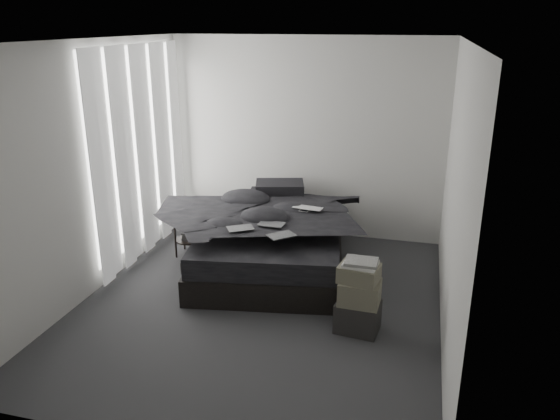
% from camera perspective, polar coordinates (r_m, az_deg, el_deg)
% --- Properties ---
extents(floor, '(3.60, 4.20, 0.01)m').
position_cam_1_polar(floor, '(5.73, -2.09, -9.68)').
color(floor, '#2D2D30').
rests_on(floor, ground).
extents(ceiling, '(3.60, 4.20, 0.01)m').
position_cam_1_polar(ceiling, '(5.02, -2.46, 17.30)').
color(ceiling, white).
rests_on(ceiling, ground).
extents(wall_back, '(3.60, 0.01, 2.60)m').
position_cam_1_polar(wall_back, '(7.20, 2.68, 7.45)').
color(wall_back, beige).
rests_on(wall_back, ground).
extents(wall_front, '(3.60, 0.01, 2.60)m').
position_cam_1_polar(wall_front, '(3.41, -12.74, -6.80)').
color(wall_front, beige).
rests_on(wall_front, ground).
extents(wall_left, '(0.01, 4.20, 2.60)m').
position_cam_1_polar(wall_left, '(5.99, -18.99, 3.99)').
color(wall_left, beige).
rests_on(wall_left, ground).
extents(wall_right, '(0.01, 4.20, 2.60)m').
position_cam_1_polar(wall_right, '(5.02, 17.80, 1.28)').
color(wall_right, beige).
rests_on(wall_right, ground).
extents(window_left, '(0.02, 2.00, 2.30)m').
position_cam_1_polar(window_left, '(6.71, -14.72, 6.41)').
color(window_left, white).
rests_on(window_left, wall_left).
extents(curtain_left, '(0.06, 2.12, 2.48)m').
position_cam_1_polar(curtain_left, '(6.70, -14.29, 5.81)').
color(curtain_left, white).
rests_on(curtain_left, wall_left).
extents(bed, '(1.96, 2.39, 0.29)m').
position_cam_1_polar(bed, '(6.45, -0.92, -4.75)').
color(bed, black).
rests_on(bed, floor).
extents(mattress, '(1.89, 2.32, 0.23)m').
position_cam_1_polar(mattress, '(6.35, -0.93, -2.59)').
color(mattress, black).
rests_on(mattress, bed).
extents(duvet, '(1.87, 2.08, 0.25)m').
position_cam_1_polar(duvet, '(6.21, -1.00, -0.71)').
color(duvet, black).
rests_on(duvet, mattress).
extents(pillow_lower, '(0.71, 0.54, 0.15)m').
position_cam_1_polar(pillow_lower, '(7.07, -0.60, 1.35)').
color(pillow_lower, black).
rests_on(pillow_lower, mattress).
extents(pillow_upper, '(0.70, 0.56, 0.14)m').
position_cam_1_polar(pillow_upper, '(7.00, -0.03, 2.38)').
color(pillow_upper, black).
rests_on(pillow_upper, pillow_lower).
extents(laptop, '(0.37, 0.27, 0.03)m').
position_cam_1_polar(laptop, '(6.24, 2.74, 0.70)').
color(laptop, silver).
rests_on(laptop, duvet).
extents(comic_a, '(0.32, 0.29, 0.01)m').
position_cam_1_polar(comic_a, '(5.72, -4.20, -1.18)').
color(comic_a, black).
rests_on(comic_a, duvet).
extents(comic_b, '(0.28, 0.19, 0.01)m').
position_cam_1_polar(comic_b, '(5.82, -0.90, -0.69)').
color(comic_b, black).
rests_on(comic_b, duvet).
extents(comic_c, '(0.32, 0.32, 0.01)m').
position_cam_1_polar(comic_c, '(5.51, 0.14, -1.78)').
color(comic_c, black).
rests_on(comic_c, duvet).
extents(side_stand, '(0.35, 0.35, 0.63)m').
position_cam_1_polar(side_stand, '(6.82, -9.48, -2.13)').
color(side_stand, black).
rests_on(side_stand, floor).
extents(papers, '(0.27, 0.22, 0.01)m').
position_cam_1_polar(papers, '(6.70, -9.59, 0.39)').
color(papers, white).
rests_on(papers, side_stand).
extents(floor_books, '(0.23, 0.26, 0.15)m').
position_cam_1_polar(floor_books, '(6.41, -9.20, -5.86)').
color(floor_books, black).
rests_on(floor_books, floor).
extents(box_lower, '(0.43, 0.35, 0.29)m').
position_cam_1_polar(box_lower, '(5.25, 8.12, -10.94)').
color(box_lower, black).
rests_on(box_lower, floor).
extents(box_mid, '(0.38, 0.31, 0.22)m').
position_cam_1_polar(box_mid, '(5.12, 8.32, -8.51)').
color(box_mid, '#5A5847').
rests_on(box_mid, box_lower).
extents(box_upper, '(0.39, 0.34, 0.15)m').
position_cam_1_polar(box_upper, '(5.05, 8.26, -6.54)').
color(box_upper, '#5A5847').
rests_on(box_upper, box_mid).
extents(art_book_white, '(0.33, 0.27, 0.03)m').
position_cam_1_polar(art_book_white, '(5.00, 8.41, -5.61)').
color(art_book_white, silver).
rests_on(art_book_white, box_upper).
extents(art_book_snake, '(0.29, 0.23, 0.03)m').
position_cam_1_polar(art_book_snake, '(4.98, 8.49, -5.36)').
color(art_book_snake, silver).
rests_on(art_book_snake, art_book_white).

